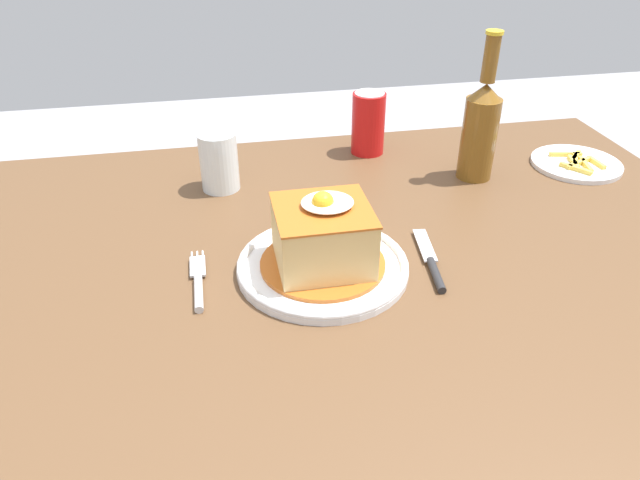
{
  "coord_description": "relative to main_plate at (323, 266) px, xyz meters",
  "views": [
    {
      "loc": [
        -0.11,
        -0.71,
        1.24
      ],
      "look_at": [
        0.03,
        -0.01,
        0.79
      ],
      "focal_mm": 33.22,
      "sensor_mm": 36.0,
      "label": 1
    }
  ],
  "objects": [
    {
      "name": "fork",
      "position": [
        -0.18,
        -0.01,
        -0.0
      ],
      "size": [
        0.02,
        0.14,
        0.01
      ],
      "color": "silver",
      "rests_on": "dining_table"
    },
    {
      "name": "dining_table",
      "position": [
        -0.03,
        0.03,
        -0.11
      ],
      "size": [
        1.46,
        0.93,
        0.75
      ],
      "color": "brown",
      "rests_on": "ground_plane"
    },
    {
      "name": "sandwich_meal",
      "position": [
        0.0,
        0.0,
        0.05
      ],
      "size": [
        0.18,
        0.18,
        0.12
      ],
      "color": "#B75B1E",
      "rests_on": "main_plate"
    },
    {
      "name": "main_plate",
      "position": [
        0.0,
        0.0,
        0.0
      ],
      "size": [
        0.25,
        0.25,
        0.02
      ],
      "color": "white",
      "rests_on": "dining_table"
    },
    {
      "name": "drinking_glass",
      "position": [
        -0.13,
        0.29,
        0.04
      ],
      "size": [
        0.07,
        0.07,
        0.1
      ],
      "color": "gold",
      "rests_on": "dining_table"
    },
    {
      "name": "soda_can",
      "position": [
        0.17,
        0.4,
        0.05
      ],
      "size": [
        0.07,
        0.07,
        0.12
      ],
      "color": "red",
      "rests_on": "dining_table"
    },
    {
      "name": "beer_bottle_amber",
      "position": [
        0.34,
        0.25,
        0.09
      ],
      "size": [
        0.06,
        0.06,
        0.27
      ],
      "color": "brown",
      "rests_on": "dining_table"
    },
    {
      "name": "side_plate_fries",
      "position": [
        0.55,
        0.25,
        -0.0
      ],
      "size": [
        0.17,
        0.17,
        0.02
      ],
      "color": "white",
      "rests_on": "dining_table"
    },
    {
      "name": "knife",
      "position": [
        0.16,
        -0.03,
        -0.0
      ],
      "size": [
        0.04,
        0.17,
        0.01
      ],
      "color": "#262628",
      "rests_on": "dining_table"
    }
  ]
}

